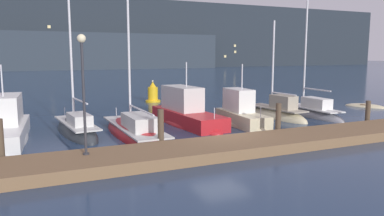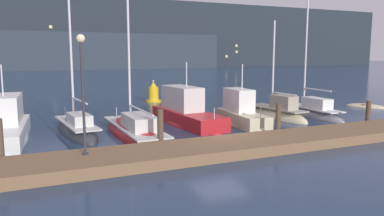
# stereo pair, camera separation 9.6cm
# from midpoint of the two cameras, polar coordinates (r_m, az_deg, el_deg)

# --- Properties ---
(ground_plane) EXTENTS (400.00, 400.00, 0.00)m
(ground_plane) POSITION_cam_midpoint_polar(r_m,az_deg,el_deg) (18.53, 4.26, -5.08)
(ground_plane) COLOR navy
(dock) EXTENTS (27.03, 2.80, 0.45)m
(dock) POSITION_cam_midpoint_polar(r_m,az_deg,el_deg) (16.85, 7.39, -5.68)
(dock) COLOR brown
(dock) RESTS_ON ground
(mooring_pile_0) EXTENTS (0.28, 0.28, 1.84)m
(mooring_pile_0) POSITION_cam_midpoint_polar(r_m,az_deg,el_deg) (15.96, -27.33, -4.76)
(mooring_pile_0) COLOR #4C3D2D
(mooring_pile_0) RESTS_ON ground
(mooring_pile_1) EXTENTS (0.28, 0.28, 1.83)m
(mooring_pile_1) POSITION_cam_midpoint_polar(r_m,az_deg,el_deg) (16.81, -4.94, -3.27)
(mooring_pile_1) COLOR #4C3D2D
(mooring_pile_1) RESTS_ON ground
(mooring_pile_2) EXTENTS (0.28, 0.28, 1.76)m
(mooring_pile_2) POSITION_cam_midpoint_polar(r_m,az_deg,el_deg) (19.83, 12.86, -1.79)
(mooring_pile_2) COLOR #4C3D2D
(mooring_pile_2) RESTS_ON ground
(mooring_pile_3) EXTENTS (0.28, 0.28, 1.56)m
(mooring_pile_3) POSITION_cam_midpoint_polar(r_m,az_deg,el_deg) (24.22, 25.09, -0.82)
(mooring_pile_3) COLOR #4C3D2D
(mooring_pile_3) RESTS_ON ground
(motorboat_berth_1) EXTENTS (2.53, 7.23, 4.39)m
(motorboat_berth_1) POSITION_cam_midpoint_polar(r_m,az_deg,el_deg) (20.72, -26.65, -3.43)
(motorboat_berth_1) COLOR white
(motorboat_berth_1) RESTS_ON ground
(sailboat_berth_2) EXTENTS (2.20, 6.41, 8.47)m
(sailboat_berth_2) POSITION_cam_midpoint_polar(r_m,az_deg,el_deg) (21.11, -17.26, -3.50)
(sailboat_berth_2) COLOR #2D3338
(sailboat_berth_2) RESTS_ON ground
(sailboat_berth_3) EXTENTS (2.22, 8.45, 12.35)m
(sailboat_berth_3) POSITION_cam_midpoint_polar(r_m,az_deg,el_deg) (20.04, -8.86, -3.76)
(sailboat_berth_3) COLOR red
(sailboat_berth_3) RESTS_ON ground
(motorboat_berth_4) EXTENTS (2.65, 7.41, 4.30)m
(motorboat_berth_4) POSITION_cam_midpoint_polar(r_m,az_deg,el_deg) (22.88, -0.97, -1.37)
(motorboat_berth_4) COLOR red
(motorboat_berth_4) RESTS_ON ground
(motorboat_berth_5) EXTENTS (1.89, 5.10, 4.22)m
(motorboat_berth_5) POSITION_cam_midpoint_polar(r_m,az_deg,el_deg) (22.84, 7.40, -1.56)
(motorboat_berth_5) COLOR beige
(motorboat_berth_5) RESTS_ON ground
(sailboat_berth_6) EXTENTS (2.05, 5.64, 7.16)m
(sailboat_berth_6) POSITION_cam_midpoint_polar(r_m,az_deg,el_deg) (25.81, 12.67, -1.10)
(sailboat_berth_6) COLOR beige
(sailboat_berth_6) RESTS_ON ground
(sailboat_berth_7) EXTENTS (1.69, 6.81, 10.09)m
(sailboat_berth_7) POSITION_cam_midpoint_polar(r_m,az_deg,el_deg) (27.43, 17.26, -0.73)
(sailboat_berth_7) COLOR gray
(sailboat_berth_7) RESTS_ON ground
(channel_buoy) EXTENTS (1.34, 1.34, 1.95)m
(channel_buoy) POSITION_cam_midpoint_polar(r_m,az_deg,el_deg) (33.72, -6.06, 2.16)
(channel_buoy) COLOR gold
(channel_buoy) RESTS_ON ground
(dock_lamppost) EXTENTS (0.32, 0.32, 4.53)m
(dock_lamppost) POSITION_cam_midpoint_polar(r_m,az_deg,el_deg) (14.50, -16.47, 4.66)
(dock_lamppost) COLOR #2D2D33
(dock_lamppost) RESTS_ON dock
(hillside_backdrop) EXTENTS (240.00, 23.00, 20.83)m
(hillside_backdrop) POSITION_cam_midpoint_polar(r_m,az_deg,el_deg) (118.00, -22.22, 10.20)
(hillside_backdrop) COLOR #232B33
(hillside_backdrop) RESTS_ON ground
(rowboat_adrift) EXTENTS (2.46, 3.39, 0.56)m
(rowboat_adrift) POSITION_cam_midpoint_polar(r_m,az_deg,el_deg) (33.43, 24.87, 0.14)
(rowboat_adrift) COLOR beige
(rowboat_adrift) RESTS_ON ground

